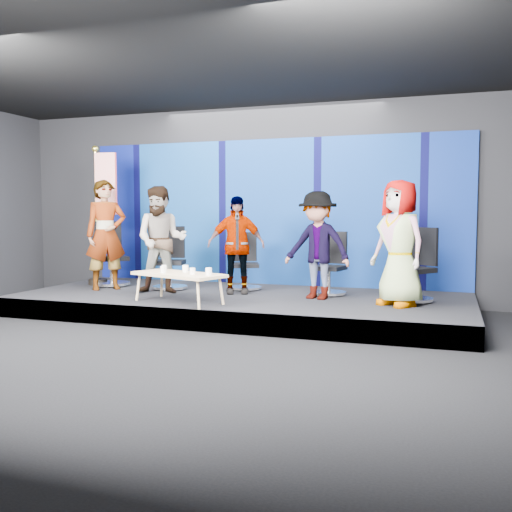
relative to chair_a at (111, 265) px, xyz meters
The scene contains 21 objects.
ground 3.87m from the chair_a, 47.50° to the right, with size 10.00×10.00×0.00m, color black.
room_walls 4.20m from the chair_a, 47.50° to the right, with size 10.02×8.02×3.51m.
riser 2.65m from the chair_a, ahead, with size 7.00×3.00×0.30m, color black.
backdrop 2.96m from the chair_a, 23.86° to the left, with size 7.00×0.08×2.60m, color #070755.
chair_a is the anchor object (origin of this frame).
panelist_a 0.74m from the chair_a, 65.30° to the right, with size 0.67×0.44×1.84m, color black.
chair_b 1.20m from the chair_a, ahead, with size 0.74×0.74×1.06m.
panelist_b 1.50m from the chair_a, 23.23° to the right, with size 0.83×0.65×1.72m, color black.
chair_c 2.44m from the chair_a, ahead, with size 0.71×0.71×0.96m.
panelist_c 2.48m from the chair_a, ahead, with size 0.91×0.38×1.56m, color black.
chair_d 3.90m from the chair_a, ahead, with size 0.67×0.67×0.99m.
panelist_d 3.84m from the chair_a, ahead, with size 1.04×0.60×1.61m, color black.
chair_e 5.22m from the chair_a, ahead, with size 0.85×0.85×1.08m.
panelist_e 5.07m from the chair_a, ahead, with size 0.85×0.55×1.74m, color black.
coffee_table 2.41m from the chair_a, 34.04° to the right, with size 1.51×1.02×0.43m.
mug_a 2.01m from the chair_a, 34.41° to the right, with size 0.07×0.07×0.09m, color white.
mug_b 2.27m from the chair_a, 38.32° to the right, with size 0.08×0.08×0.10m, color white.
mug_c 2.40m from the chair_a, 31.09° to the right, with size 0.09×0.09×0.11m, color white.
mug_d 2.72m from the chair_a, 32.99° to the right, with size 0.08×0.08×0.09m, color white.
mug_e 2.93m from the chair_a, 30.38° to the right, with size 0.09×0.09×0.10m, color white.
flag_stand 0.95m from the chair_a, 168.77° to the left, with size 0.57×0.33×2.47m.
Camera 1 is at (3.09, -5.88, 1.60)m, focal length 40.00 mm.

